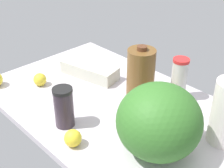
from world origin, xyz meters
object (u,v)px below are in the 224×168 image
at_px(watermelon, 159,121).
at_px(lemon_loose, 40,80).
at_px(tumbler_cup, 179,79).
at_px(lemon_far_back, 163,103).
at_px(egg_carton, 90,70).
at_px(lemon_beside_bowl, 73,138).
at_px(chocolate_milk_jug, 141,74).
at_px(shaker_bottle, 64,107).

xyz_separation_m(watermelon, lemon_loose, (-0.69, -0.05, -0.10)).
distance_m(tumbler_cup, lemon_far_back, 0.14).
relative_size(egg_carton, lemon_loose, 4.73).
height_order(lemon_loose, lemon_beside_bowl, lemon_beside_bowl).
height_order(chocolate_milk_jug, lemon_loose, chocolate_milk_jug).
height_order(shaker_bottle, lemon_far_back, shaker_bottle).
height_order(chocolate_milk_jug, egg_carton, chocolate_milk_jug).
bearing_deg(egg_carton, lemon_far_back, -8.72).
bearing_deg(chocolate_milk_jug, lemon_far_back, -1.70).
distance_m(tumbler_cup, lemon_loose, 0.67).
distance_m(chocolate_milk_jug, lemon_far_back, 0.16).
xyz_separation_m(tumbler_cup, lemon_loose, (-0.53, -0.39, -0.07)).
bearing_deg(watermelon, lemon_loose, -175.93).
bearing_deg(lemon_beside_bowl, tumbler_cup, 82.28).
distance_m(egg_carton, lemon_far_back, 0.45).
distance_m(lemon_loose, lemon_beside_bowl, 0.48).
bearing_deg(watermelon, lemon_beside_bowl, -139.41).
bearing_deg(shaker_bottle, chocolate_milk_jug, 79.11).
distance_m(watermelon, lemon_loose, 0.70).
xyz_separation_m(tumbler_cup, lemon_far_back, (0.01, -0.12, -0.06)).
distance_m(chocolate_milk_jug, shaker_bottle, 0.38).
bearing_deg(lemon_loose, egg_carton, 67.81).
distance_m(egg_carton, lemon_beside_bowl, 0.53).
bearing_deg(lemon_loose, shaker_bottle, -16.07).
bearing_deg(watermelon, chocolate_milk_jug, 141.72).
bearing_deg(lemon_far_back, tumbler_cup, 96.25).
height_order(watermelon, tumbler_cup, watermelon).
bearing_deg(egg_carton, lemon_loose, -125.04).
height_order(chocolate_milk_jug, lemon_far_back, chocolate_milk_jug).
height_order(chocolate_milk_jug, shaker_bottle, chocolate_milk_jug).
distance_m(shaker_bottle, egg_carton, 0.42).
bearing_deg(chocolate_milk_jug, watermelon, -38.28).
height_order(tumbler_cup, egg_carton, tumbler_cup).
relative_size(egg_carton, lemon_beside_bowl, 4.53).
bearing_deg(tumbler_cup, egg_carton, -160.42).
bearing_deg(lemon_beside_bowl, lemon_far_back, 78.28).
height_order(shaker_bottle, egg_carton, shaker_bottle).
bearing_deg(chocolate_milk_jug, shaker_bottle, -100.89).
bearing_deg(lemon_loose, lemon_far_back, 26.17).
xyz_separation_m(egg_carton, lemon_loose, (-0.10, -0.24, -0.00)).
distance_m(watermelon, tumbler_cup, 0.38).
relative_size(chocolate_milk_jug, lemon_beside_bowl, 3.88).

